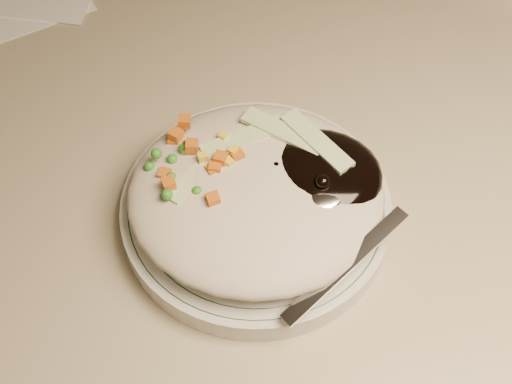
{
  "coord_description": "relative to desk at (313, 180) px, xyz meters",
  "views": [
    {
      "loc": [
        -0.06,
        0.89,
        1.21
      ],
      "look_at": [
        -0.06,
        1.19,
        0.78
      ],
      "focal_mm": 50.0,
      "sensor_mm": 36.0,
      "label": 1
    }
  ],
  "objects": [
    {
      "name": "desk",
      "position": [
        0.0,
        0.0,
        0.0
      ],
      "size": [
        1.4,
        0.7,
        0.74
      ],
      "color": "tan",
      "rests_on": "ground"
    },
    {
      "name": "plate_rim",
      "position": [
        -0.06,
        -0.19,
        0.22
      ],
      "size": [
        0.2,
        0.2,
        0.0
      ],
      "color": "#144723",
      "rests_on": "plate"
    },
    {
      "name": "meal",
      "position": [
        -0.06,
        -0.19,
        0.24
      ],
      "size": [
        0.21,
        0.19,
        0.05
      ],
      "color": "#BFB59B",
      "rests_on": "plate"
    },
    {
      "name": "plate",
      "position": [
        -0.06,
        -0.19,
        0.21
      ],
      "size": [
        0.21,
        0.21,
        0.02
      ],
      "primitive_type": "cylinder",
      "color": "silver",
      "rests_on": "desk"
    }
  ]
}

